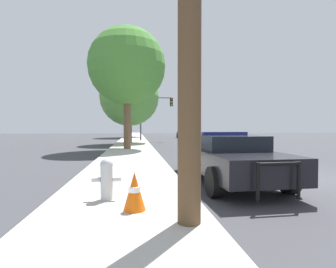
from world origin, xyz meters
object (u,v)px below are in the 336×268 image
object	(u,v)px
tree_sidewalk_mid	(129,97)
tree_sidewalk_far	(129,103)
traffic_light	(154,109)
car_background_oncoming	(184,133)
tree_sidewalk_near	(127,66)
police_car	(227,156)
traffic_cone	(134,191)
fire_hydrant	(107,178)

from	to	relation	value
tree_sidewalk_mid	tree_sidewalk_far	bearing A→B (deg)	91.31
traffic_light	car_background_oncoming	size ratio (longest dim) A/B	1.11
tree_sidewalk_mid	tree_sidewalk_near	bearing A→B (deg)	-90.22
police_car	tree_sidewalk_far	xyz separation A→B (m)	(-3.44, 30.46, 4.27)
tree_sidewalk_far	tree_sidewalk_mid	size ratio (longest dim) A/B	1.17
traffic_light	tree_sidewalk_mid	bearing A→B (deg)	-120.29
police_car	tree_sidewalk_mid	distance (m)	17.01
tree_sidewalk_near	traffic_cone	xyz separation A→B (m)	(0.50, -12.89, -5.07)
tree_sidewalk_mid	fire_hydrant	bearing A→B (deg)	-90.23
traffic_light	tree_sidewalk_near	bearing A→B (deg)	-103.66
car_background_oncoming	tree_sidewalk_near	world-z (taller)	tree_sidewalk_near
traffic_light	fire_hydrant	bearing A→B (deg)	-96.53
tree_sidewalk_mid	traffic_cone	distance (m)	19.40
car_background_oncoming	tree_sidewalk_mid	world-z (taller)	tree_sidewalk_mid
police_car	tree_sidewalk_far	size ratio (longest dim) A/B	0.64
police_car	tree_sidewalk_far	distance (m)	30.95
tree_sidewalk_mid	traffic_cone	world-z (taller)	tree_sidewalk_mid
police_car	traffic_light	distance (m)	20.83
tree_sidewalk_near	traffic_light	bearing A→B (deg)	76.34
car_background_oncoming	tree_sidewalk_far	world-z (taller)	tree_sidewalk_far
car_background_oncoming	tree_sidewalk_mid	size ratio (longest dim) A/B	0.63
police_car	tree_sidewalk_near	xyz separation A→B (m)	(-3.14, 10.21, 4.80)
traffic_light	car_background_oncoming	bearing A→B (deg)	59.87
fire_hydrant	traffic_light	bearing A→B (deg)	83.47
tree_sidewalk_far	fire_hydrant	bearing A→B (deg)	-89.56
police_car	car_background_oncoming	bearing A→B (deg)	-100.16
fire_hydrant	traffic_cone	bearing A→B (deg)	-53.35
police_car	traffic_cone	distance (m)	3.77
tree_sidewalk_mid	traffic_cone	bearing A→B (deg)	-88.55
car_background_oncoming	tree_sidewalk_near	bearing A→B (deg)	72.66
fire_hydrant	tree_sidewalk_near	distance (m)	13.12
traffic_light	tree_sidewalk_mid	world-z (taller)	tree_sidewalk_mid
tree_sidewalk_far	tree_sidewalk_near	xyz separation A→B (m)	(0.30, -20.25, 0.53)
fire_hydrant	traffic_light	xyz separation A→B (m)	(2.59, 22.58, 2.89)
traffic_light	tree_sidewalk_mid	xyz separation A→B (m)	(-2.51, -4.30, 0.80)
traffic_light	tree_sidewalk_near	size ratio (longest dim) A/B	0.59
traffic_light	car_background_oncoming	world-z (taller)	traffic_light
police_car	fire_hydrant	bearing A→B (deg)	29.33
tree_sidewalk_near	traffic_cone	world-z (taller)	tree_sidewalk_near
car_background_oncoming	tree_sidewalk_near	size ratio (longest dim) A/B	0.53
police_car	traffic_light	xyz separation A→B (m)	(-0.60, 20.64, 2.72)
tree_sidewalk_mid	traffic_light	bearing A→B (deg)	59.71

